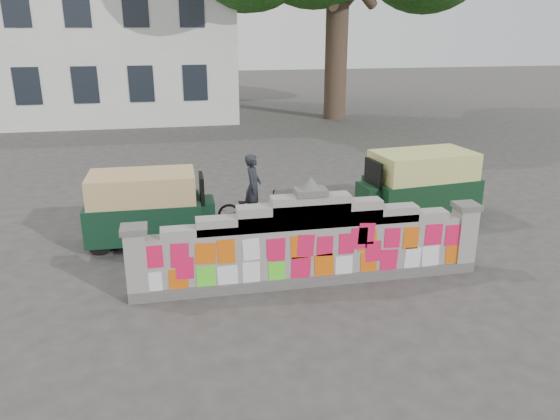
{
  "coord_description": "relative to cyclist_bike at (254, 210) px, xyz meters",
  "views": [
    {
      "loc": [
        -2.35,
        -8.76,
        4.47
      ],
      "look_at": [
        -0.34,
        1.0,
        1.1
      ],
      "focal_mm": 35.0,
      "sensor_mm": 36.0,
      "label": 1
    }
  ],
  "objects": [
    {
      "name": "ground",
      "position": [
        0.54,
        -3.03,
        -0.44
      ],
      "size": [
        100.0,
        100.0,
        0.0
      ],
      "primitive_type": "plane",
      "color": "#383533",
      "rests_on": "ground"
    },
    {
      "name": "rickshaw_right",
      "position": [
        4.02,
        -0.09,
        0.41
      ],
      "size": [
        3.03,
        1.66,
        1.64
      ],
      "rotation": [
        0.0,
        0.0,
        3.26
      ],
      "color": "black",
      "rests_on": "ground"
    },
    {
      "name": "building",
      "position": [
        -6.46,
        18.96,
        3.57
      ],
      "size": [
        16.0,
        10.0,
        8.9
      ],
      "color": "silver",
      "rests_on": "ground"
    },
    {
      "name": "pedestrian",
      "position": [
        3.07,
        0.12,
        0.37
      ],
      "size": [
        0.65,
        0.81,
        1.63
      ],
      "primitive_type": "imported",
      "rotation": [
        0.0,
        0.0,
        -1.53
      ],
      "color": "#28934D",
      "rests_on": "ground"
    },
    {
      "name": "cyclist_rider",
      "position": [
        0.0,
        0.0,
        0.31
      ],
      "size": [
        0.52,
        0.63,
        1.5
      ],
      "primitive_type": "imported",
      "rotation": [
        0.0,
        0.0,
        1.24
      ],
      "color": "black",
      "rests_on": "ground"
    },
    {
      "name": "parapet_wall",
      "position": [
        0.54,
        -3.03,
        0.31
      ],
      "size": [
        6.48,
        0.44,
        2.01
      ],
      "color": "#4C4C49",
      "rests_on": "ground"
    },
    {
      "name": "rickshaw_left",
      "position": [
        -2.35,
        -0.37,
        0.36
      ],
      "size": [
        2.8,
        1.33,
        1.54
      ],
      "rotation": [
        0.0,
        0.0,
        -0.01
      ],
      "color": "black",
      "rests_on": "ground"
    },
    {
      "name": "cyclist_bike",
      "position": [
        0.0,
        0.0,
        0.0
      ],
      "size": [
        1.79,
        1.1,
        0.89
      ],
      "primitive_type": "imported",
      "rotation": [
        0.0,
        0.0,
        1.24
      ],
      "color": "black",
      "rests_on": "ground"
    }
  ]
}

